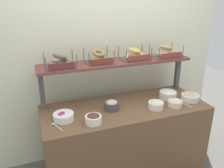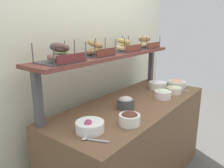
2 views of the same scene
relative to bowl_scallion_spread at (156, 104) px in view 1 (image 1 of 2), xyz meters
name	(u,v)px [view 1 (image 1 of 2)]	position (x,y,z in m)	size (l,w,h in m)	color
back_wall	(108,62)	(-0.28, 0.70, 0.30)	(2.95, 0.06, 2.40)	silver
deli_counter	(124,140)	(-0.28, 0.15, -0.47)	(1.75, 0.70, 0.85)	brown
shelf_riser_left	(42,90)	(-1.10, 0.42, 0.15)	(0.05, 0.05, 0.40)	#4C4C51
shelf_riser_right	(177,73)	(0.53, 0.42, 0.15)	(0.05, 0.05, 0.40)	#4C4C51
upper_shelf	(116,62)	(-0.28, 0.42, 0.37)	(1.71, 0.32, 0.03)	brown
bowl_scallion_spread	(156,104)	(0.00, 0.00, 0.00)	(0.16, 0.16, 0.09)	white
bowl_cream_cheese	(168,94)	(0.26, 0.19, 0.00)	(0.19, 0.19, 0.10)	white
bowl_tuna_salad	(112,105)	(-0.44, 0.14, 0.01)	(0.15, 0.15, 0.10)	#484B49
bowl_lox_spread	(190,97)	(0.46, 0.05, 0.00)	(0.20, 0.20, 0.09)	white
bowl_chocolate_spread	(93,119)	(-0.69, -0.07, 0.00)	(0.15, 0.15, 0.10)	white
bowl_potato_salad	(175,103)	(0.22, -0.03, -0.01)	(0.15, 0.15, 0.08)	beige
bowl_beet_salad	(63,116)	(-0.94, 0.09, -0.01)	(0.19, 0.19, 0.09)	white
serving_spoon_near_plate	(183,103)	(0.33, -0.01, -0.04)	(0.06, 0.17, 0.01)	#B7B7BC
serving_spoon_by_edge	(55,126)	(-1.03, 0.00, -0.04)	(0.09, 0.17, 0.01)	#B7B7BC
bagel_basket_poppy	(60,62)	(-0.89, 0.41, 0.43)	(0.30, 0.26, 0.15)	#4C4C51
bagel_basket_everything	(99,58)	(-0.48, 0.43, 0.43)	(0.28, 0.24, 0.14)	#4C4C51
bagel_basket_plain	(135,55)	(-0.06, 0.42, 0.43)	(0.31, 0.25, 0.14)	#4C4C51
bagel_basket_sesame	(166,52)	(0.34, 0.41, 0.43)	(0.32, 0.26, 0.14)	#4C4C51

